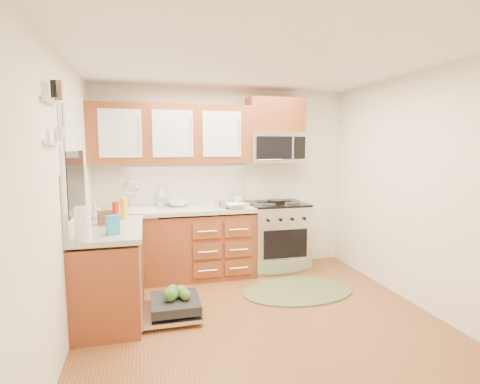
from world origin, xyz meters
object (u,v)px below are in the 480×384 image
object	(u,v)px
cutting_board	(240,204)
bowl_b	(178,203)
range	(277,236)
dishwasher	(171,308)
rug	(298,291)
stock_pot	(222,204)
paper_towel_roll	(83,224)
microwave	(275,148)
cup	(238,200)
skillet	(276,201)
upper_cabinets	(172,134)
sink	(132,220)
bowl_a	(234,206)

from	to	relation	value
cutting_board	bowl_b	size ratio (longest dim) A/B	1.06
range	dishwasher	world-z (taller)	range
cutting_board	rug	bearing A→B (deg)	-63.33
stock_pot	paper_towel_roll	distance (m)	1.97
microwave	stock_pot	distance (m)	1.11
stock_pot	cup	size ratio (longest dim) A/B	1.34
skillet	upper_cabinets	bearing A→B (deg)	173.18
range	microwave	size ratio (longest dim) A/B	1.25
range	cup	bearing A→B (deg)	156.48
sink	rug	xyz separation A→B (m)	(1.90, -0.82, -0.79)
paper_towel_roll	bowl_a	size ratio (longest dim) A/B	1.08
skillet	paper_towel_roll	size ratio (longest dim) A/B	0.83
upper_cabinets	skillet	xyz separation A→B (m)	(1.38, -0.17, -0.90)
dishwasher	upper_cabinets	bearing A→B (deg)	83.96
microwave	cup	world-z (taller)	microwave
stock_pot	dishwasher	bearing A→B (deg)	-126.39
paper_towel_roll	dishwasher	bearing A→B (deg)	23.39
cup	rug	bearing A→B (deg)	-65.63
stock_pot	cup	xyz separation A→B (m)	(0.30, 0.36, -0.00)
microwave	rug	size ratio (longest dim) A/B	0.56
microwave	skillet	xyz separation A→B (m)	(-0.02, -0.14, -0.73)
rug	paper_towel_roll	world-z (taller)	paper_towel_roll
rug	dishwasher	bearing A→B (deg)	-168.67
paper_towel_roll	bowl_b	bearing A→B (deg)	59.80
skillet	paper_towel_roll	world-z (taller)	paper_towel_roll
sink	cup	xyz separation A→B (m)	(1.42, 0.23, 0.18)
dishwasher	skillet	size ratio (longest dim) A/B	2.90
skillet	bowl_b	world-z (taller)	bowl_b
microwave	upper_cabinets	bearing A→B (deg)	178.98
rug	cup	xyz separation A→B (m)	(-0.47, 1.05, 0.97)
range	stock_pot	bearing A→B (deg)	-170.37
microwave	cutting_board	xyz separation A→B (m)	(-0.50, -0.01, -0.76)
dishwasher	stock_pot	size ratio (longest dim) A/B	3.87
rug	cutting_board	xyz separation A→B (m)	(-0.47, 0.93, 0.93)
microwave	bowl_a	xyz separation A→B (m)	(-0.65, -0.30, -0.74)
dishwasher	bowl_b	xyz separation A→B (m)	(0.20, 1.30, 0.87)
rug	bowl_b	size ratio (longest dim) A/B	4.84
sink	paper_towel_roll	world-z (taller)	paper_towel_roll
cup	paper_towel_roll	bearing A→B (deg)	-136.74
cutting_board	paper_towel_roll	distance (m)	2.37
bowl_a	bowl_b	xyz separation A→B (m)	(-0.68, 0.35, 0.01)
rug	cutting_board	bearing A→B (deg)	116.67
dishwasher	cup	xyz separation A→B (m)	(1.03, 1.35, 0.88)
dishwasher	paper_towel_roll	world-z (taller)	paper_towel_roll
range	bowl_a	distance (m)	0.83
microwave	sink	xyz separation A→B (m)	(-1.93, -0.13, -0.90)
sink	stock_pot	distance (m)	1.14
range	dishwasher	size ratio (longest dim) A/B	1.36
microwave	dishwasher	world-z (taller)	microwave
rug	cutting_board	size ratio (longest dim) A/B	4.58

